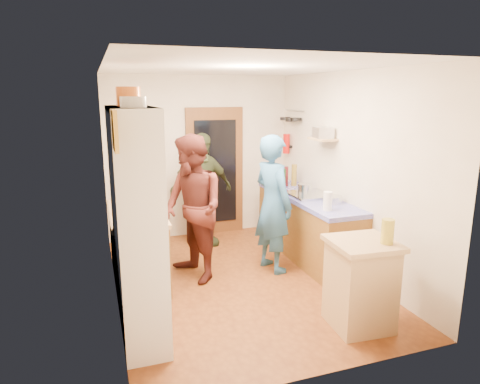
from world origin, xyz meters
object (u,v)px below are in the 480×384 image
island_base (360,286)px  person_left (193,208)px  hutch_body (137,225)px  person_hob (276,204)px  person_back (202,190)px  right_counter_base (307,228)px

island_base → person_left: person_left is taller
hutch_body → person_left: bearing=54.5°
island_base → person_left: 2.21m
person_hob → person_back: person_hob is taller
person_left → person_hob: bearing=68.0°
right_counter_base → person_hob: bearing=-153.6°
right_counter_base → person_hob: 0.85m
right_counter_base → person_back: size_ratio=1.26×
hutch_body → person_hob: (1.87, 0.99, -0.19)m
person_left → person_back: size_ratio=1.05×
person_hob → person_left: 1.09m
hutch_body → person_back: 2.54m
hutch_body → person_left: (0.79, 1.10, -0.18)m
person_hob → person_back: 1.42m
person_back → hutch_body: bearing=-131.3°
hutch_body → person_hob: size_ratio=1.21×
person_back → right_counter_base: bearing=-48.7°
right_counter_base → person_left: 1.79m
person_left → person_back: 1.20m
right_counter_base → person_back: 1.67m
hutch_body → person_hob: 2.13m
hutch_body → island_base: hutch_body is taller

